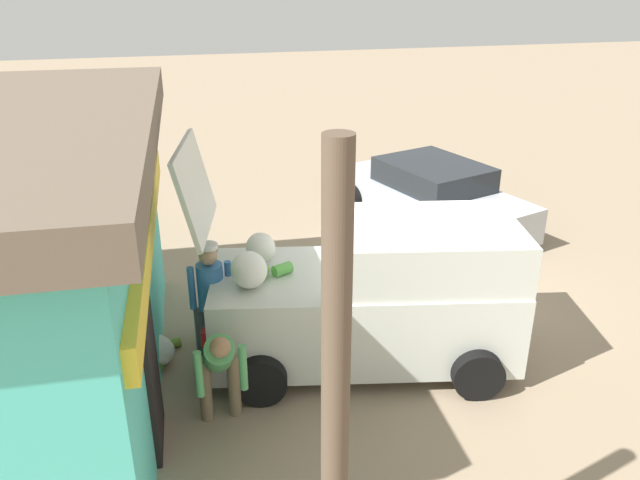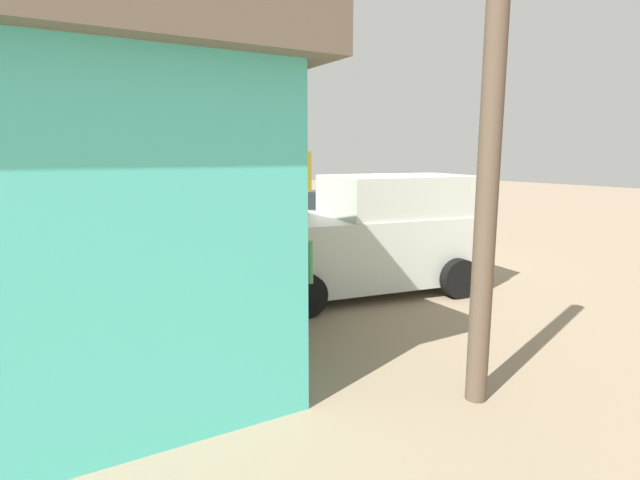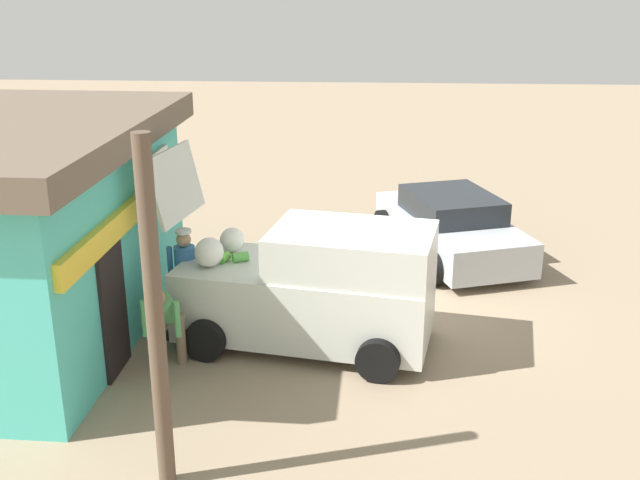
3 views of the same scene
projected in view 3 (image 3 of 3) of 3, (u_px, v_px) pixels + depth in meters
ground_plane at (385, 312)px, 13.39m from camera, size 60.00×60.00×0.00m
storefront_bar at (16, 230)px, 11.98m from camera, size 6.53×4.45×3.54m
delivery_van at (314, 287)px, 11.95m from camera, size 2.66×4.45×3.05m
parked_sedan at (451, 226)px, 15.93m from camera, size 4.62×3.21×1.34m
vendor_standing at (186, 273)px, 12.36m from camera, size 0.39×0.56×1.77m
customer_bending at (165, 317)px, 11.18m from camera, size 0.75×0.57×1.41m
unloaded_banana_pile at (145, 315)px, 12.88m from camera, size 0.89×0.71×0.38m
paint_bucket at (224, 281)px, 14.22m from camera, size 0.28×0.28×0.38m
utility_pole at (155, 321)px, 8.24m from camera, size 0.20×0.20×4.14m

